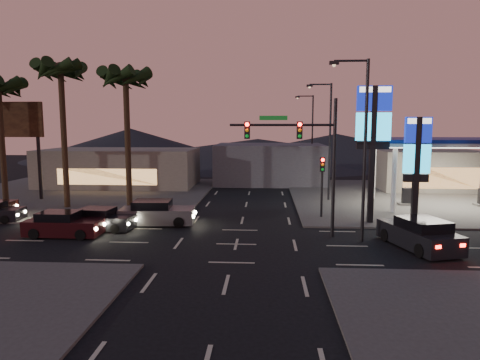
# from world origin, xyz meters

# --- Properties ---
(ground) EXTENTS (140.00, 140.00, 0.00)m
(ground) POSITION_xyz_m (0.00, 0.00, 0.00)
(ground) COLOR black
(ground) RESTS_ON ground
(corner_lot_ne) EXTENTS (24.00, 24.00, 0.12)m
(corner_lot_ne) POSITION_xyz_m (16.00, 16.00, 0.06)
(corner_lot_ne) COLOR #47443F
(corner_lot_ne) RESTS_ON ground
(corner_lot_nw) EXTENTS (24.00, 24.00, 0.12)m
(corner_lot_nw) POSITION_xyz_m (-16.00, 16.00, 0.06)
(corner_lot_nw) COLOR #47443F
(corner_lot_nw) RESTS_ON ground
(gas_station) EXTENTS (12.20, 8.20, 5.47)m
(gas_station) POSITION_xyz_m (16.00, 12.00, 5.08)
(gas_station) COLOR silver
(gas_station) RESTS_ON ground
(convenience_store) EXTENTS (10.00, 6.00, 4.00)m
(convenience_store) POSITION_xyz_m (18.00, 21.00, 2.00)
(convenience_store) COLOR #726B5B
(convenience_store) RESTS_ON ground
(pylon_sign_tall) EXTENTS (2.20, 0.35, 9.00)m
(pylon_sign_tall) POSITION_xyz_m (8.50, 5.50, 6.39)
(pylon_sign_tall) COLOR black
(pylon_sign_tall) RESTS_ON ground
(pylon_sign_short) EXTENTS (1.60, 0.35, 7.00)m
(pylon_sign_short) POSITION_xyz_m (11.00, 4.50, 4.66)
(pylon_sign_short) COLOR black
(pylon_sign_short) RESTS_ON ground
(traffic_signal_mast) EXTENTS (6.10, 0.39, 8.00)m
(traffic_signal_mast) POSITION_xyz_m (3.76, 1.99, 5.23)
(traffic_signal_mast) COLOR black
(traffic_signal_mast) RESTS_ON ground
(pedestal_signal) EXTENTS (0.32, 0.39, 4.30)m
(pedestal_signal) POSITION_xyz_m (5.50, 6.98, 2.92)
(pedestal_signal) COLOR black
(pedestal_signal) RESTS_ON ground
(streetlight_near) EXTENTS (2.14, 0.25, 10.00)m
(streetlight_near) POSITION_xyz_m (6.79, 1.00, 5.72)
(streetlight_near) COLOR black
(streetlight_near) RESTS_ON ground
(streetlight_mid) EXTENTS (2.14, 0.25, 10.00)m
(streetlight_mid) POSITION_xyz_m (6.79, 14.00, 5.72)
(streetlight_mid) COLOR black
(streetlight_mid) RESTS_ON ground
(streetlight_far) EXTENTS (2.14, 0.25, 10.00)m
(streetlight_far) POSITION_xyz_m (6.79, 28.00, 5.72)
(streetlight_far) COLOR black
(streetlight_far) RESTS_ON ground
(palm_a) EXTENTS (4.41, 4.41, 10.86)m
(palm_a) POSITION_xyz_m (-9.00, 9.50, 9.43)
(palm_a) COLOR black
(palm_a) RESTS_ON ground
(palm_b) EXTENTS (4.41, 4.41, 11.46)m
(palm_b) POSITION_xyz_m (-14.00, 9.50, 9.97)
(palm_b) COLOR black
(palm_b) RESTS_ON ground
(billboard) EXTENTS (6.00, 0.30, 8.50)m
(billboard) POSITION_xyz_m (-20.50, 13.00, 6.33)
(billboard) COLOR black
(billboard) RESTS_ON ground
(building_far_west) EXTENTS (16.00, 8.00, 4.00)m
(building_far_west) POSITION_xyz_m (-14.00, 22.00, 2.00)
(building_far_west) COLOR #726B5B
(building_far_west) RESTS_ON ground
(building_far_mid) EXTENTS (12.00, 9.00, 4.40)m
(building_far_mid) POSITION_xyz_m (2.00, 26.00, 2.20)
(building_far_mid) COLOR #4C4C51
(building_far_mid) RESTS_ON ground
(hill_left) EXTENTS (40.00, 40.00, 6.00)m
(hill_left) POSITION_xyz_m (-25.00, 60.00, 3.00)
(hill_left) COLOR black
(hill_left) RESTS_ON ground
(hill_right) EXTENTS (50.00, 50.00, 5.00)m
(hill_right) POSITION_xyz_m (15.00, 60.00, 2.50)
(hill_right) COLOR black
(hill_right) RESTS_ON ground
(hill_center) EXTENTS (60.00, 60.00, 4.00)m
(hill_center) POSITION_xyz_m (0.00, 60.00, 2.00)
(hill_center) COLOR black
(hill_center) RESTS_ON ground
(car_lane_a_front) EXTENTS (4.30, 2.11, 1.36)m
(car_lane_a_front) POSITION_xyz_m (-8.72, 2.84, 0.63)
(car_lane_a_front) COLOR black
(car_lane_a_front) RESTS_ON ground
(car_lane_a_mid) EXTENTS (4.52, 1.99, 1.46)m
(car_lane_a_mid) POSITION_xyz_m (-10.29, 1.18, 0.68)
(car_lane_a_mid) COLOR black
(car_lane_a_mid) RESTS_ON ground
(car_lane_b_front) EXTENTS (5.04, 2.36, 1.61)m
(car_lane_b_front) POSITION_xyz_m (-5.57, 4.44, 0.75)
(car_lane_b_front) COLOR #5D5D5F
(car_lane_b_front) RESTS_ON ground
(suv_station) EXTENTS (3.33, 5.27, 1.64)m
(suv_station) POSITION_xyz_m (9.72, -0.18, 0.76)
(suv_station) COLOR black
(suv_station) RESTS_ON ground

